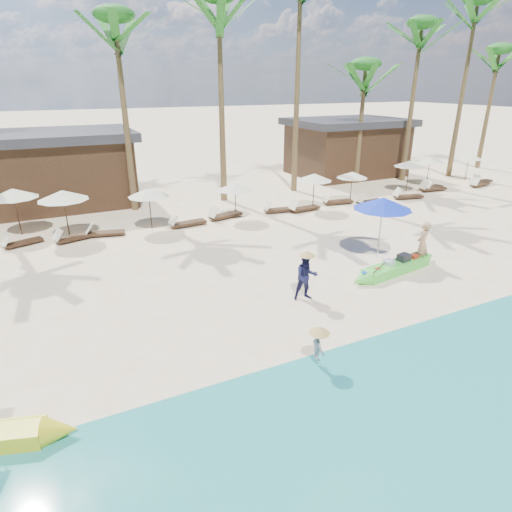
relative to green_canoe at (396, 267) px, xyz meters
name	(u,v)px	position (x,y,z in m)	size (l,w,h in m)	color
ground	(318,302)	(-4.14, -0.78, -0.22)	(240.00, 240.00, 0.00)	#FCE6BA
wet_sand_strip	(431,391)	(-4.14, -5.78, -0.22)	(240.00, 4.50, 0.01)	tan
green_canoe	(396,267)	(0.00, 0.00, 0.00)	(5.24, 1.16, 0.67)	#4AD942
tourist	(423,244)	(1.41, 0.15, 0.70)	(0.67, 0.44, 1.84)	tan
vendor_green	(306,277)	(-4.38, -0.37, 0.61)	(0.81, 0.63, 1.66)	#15173C
vendor_yellow	(318,345)	(-6.07, -3.71, 0.39)	(0.57, 0.33, 0.88)	gray
blue_umbrella	(383,203)	(0.45, 1.62, 2.11)	(2.40, 2.40, 2.59)	#99999E
resort_parasol_3	(13,193)	(-13.39, 11.32, 1.85)	(2.23, 2.23, 2.30)	#3B2518
lounger_3_right	(20,242)	(-13.38, 9.61, -0.03)	(1.77, 1.05, 0.57)	#3B2518
resort_parasol_4	(63,195)	(-11.30, 9.75, 1.89)	(2.28, 2.28, 2.34)	#3B2518
lounger_4_left	(73,237)	(-11.18, 9.29, -0.01)	(1.95, 1.07, 0.63)	#3B2518
lounger_4_right	(103,232)	(-9.79, 9.39, -0.02)	(1.86, 0.93, 0.61)	#3B2518
resort_parasol_5	(149,192)	(-7.44, 9.45, 1.67)	(2.04, 2.04, 2.10)	#3B2518
lounger_5_left	(186,222)	(-5.74, 9.11, -0.01)	(1.96, 0.75, 0.65)	#3B2518
resort_parasol_6	(235,187)	(-2.90, 9.22, 1.56)	(1.92, 1.92, 1.98)	#3B2518
lounger_6_left	(223,215)	(-3.49, 9.54, 0.00)	(2.06, 1.06, 0.67)	#3B2518
lounger_6_right	(278,209)	(-0.24, 9.31, -0.01)	(1.92, 0.80, 0.63)	#3B2518
resort_parasol_7	(314,177)	(1.93, 9.03, 1.67)	(2.04, 2.04, 2.10)	#3B2518
lounger_7_left	(303,208)	(1.16, 8.89, -0.01)	(1.94, 0.72, 0.64)	#3B2518
lounger_7_right	(336,201)	(3.80, 9.33, -0.01)	(1.96, 0.86, 0.64)	#3B2518
resort_parasol_8	(352,175)	(4.77, 9.23, 1.52)	(1.88, 1.88, 1.94)	#3B2518
lounger_8_left	(368,201)	(5.60, 8.53, -0.02)	(1.84, 0.66, 0.61)	#3B2518
resort_parasol_9	(410,164)	(10.11, 10.04, 1.65)	(2.02, 2.02, 2.08)	#3B2518
lounger_9_left	(407,196)	(8.62, 8.46, -0.01)	(2.02, 1.04, 0.66)	#3B2518
lounger_9_right	(432,187)	(11.99, 9.60, -0.01)	(1.99, 1.02, 0.65)	#3B2518
resort_parasol_10	(430,159)	(12.79, 10.83, 1.64)	(2.01, 2.01, 2.07)	#3B2518
lounger_10_left	(432,188)	(11.68, 9.32, 0.00)	(2.02, 0.79, 0.67)	#3B2518
lounger_10_right	(479,184)	(15.77, 8.85, -0.02)	(1.84, 0.81, 0.60)	#3B2518
resort_parasol_11	(469,156)	(16.74, 10.82, 1.56)	(1.93, 1.93, 1.98)	#3B2518
lounger_11_left	(481,181)	(16.84, 9.54, -0.02)	(1.81, 0.58, 0.61)	#3B2518
palm_3	(117,47)	(-7.50, 13.49, 8.35)	(2.08, 2.08, 10.52)	brown
palm_4	(219,33)	(-1.99, 13.23, 9.23)	(2.08, 2.08, 11.70)	brown
palm_5	(300,12)	(3.31, 13.60, 10.59)	(2.08, 2.08, 13.60)	brown
palm_6	(365,80)	(8.70, 13.74, 6.83)	(2.08, 2.08, 8.51)	brown
palm_7	(419,49)	(12.43, 12.90, 8.77)	(2.08, 2.08, 11.08)	brown
palm_8	(473,33)	(16.93, 12.55, 9.95)	(2.08, 2.08, 12.70)	brown
palm_9	(497,67)	(22.07, 14.03, 7.83)	(2.08, 2.08, 9.82)	brown
pavilion_west	(41,169)	(-12.14, 16.72, 1.97)	(10.80, 6.60, 4.30)	#3B2518
pavilion_east	(346,146)	(9.86, 16.72, 1.97)	(8.80, 6.60, 4.30)	#3B2518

